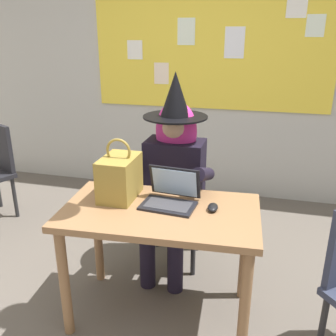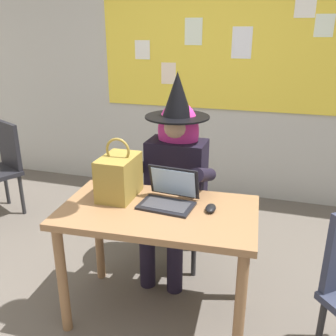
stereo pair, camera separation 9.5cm
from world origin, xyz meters
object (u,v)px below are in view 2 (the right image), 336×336
Objects in this scene: computer_mouse at (211,208)px; handbag at (119,176)px; desk_main at (158,226)px; chair_spare_by_window at (0,164)px; chair_at_desk at (178,197)px; laptop at (169,196)px; person_costumed at (174,167)px.

handbag is (-0.58, 0.03, 0.12)m from computer_mouse.
desk_main is 1.31× the size of chair_spare_by_window.
chair_spare_by_window is (-1.84, 0.23, -0.01)m from chair_at_desk.
laptop is 2.14m from chair_spare_by_window.
computer_mouse is (0.30, 0.06, 0.13)m from desk_main.
person_costumed is at bearing 107.19° from laptop.
desk_main is 2.13m from chair_spare_by_window.
computer_mouse is at bearing 12.29° from desk_main.
chair_spare_by_window is (-1.85, 0.36, -0.30)m from person_costumed.
person_costumed is 14.08× the size of computer_mouse.
chair_spare_by_window is (-1.63, 0.82, -0.38)m from handbag.
person_costumed is at bearing 105.39° from chair_spare_by_window.
person_costumed is 0.52m from handbag.
chair_at_desk is at bearing 118.73° from computer_mouse.
chair_spare_by_window reaches higher than desk_main.
computer_mouse is 0.28× the size of handbag.
person_costumed is 4.37× the size of laptop.
chair_at_desk is (-0.07, 0.68, -0.12)m from desk_main.
chair_spare_by_window is at bearing 157.03° from computer_mouse.
computer_mouse is at bearing -3.38° from handbag.
chair_at_desk is at bearing -176.64° from person_costumed.
chair_at_desk is 0.72m from handbag.
person_costumed reaches higher than computer_mouse.
desk_main is at bearing 1.00° from chair_at_desk.
desk_main is at bearing -19.28° from handbag.
laptop is at bearing -2.02° from handbag.
person_costumed is at bearing 124.00° from computer_mouse.
computer_mouse is (0.37, -0.62, 0.25)m from chair_at_desk.
desk_main is 0.39m from handbag.
desk_main is at bearing 6.79° from person_costumed.
handbag reaches higher than chair_at_desk.
desk_main is 0.70m from chair_at_desk.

